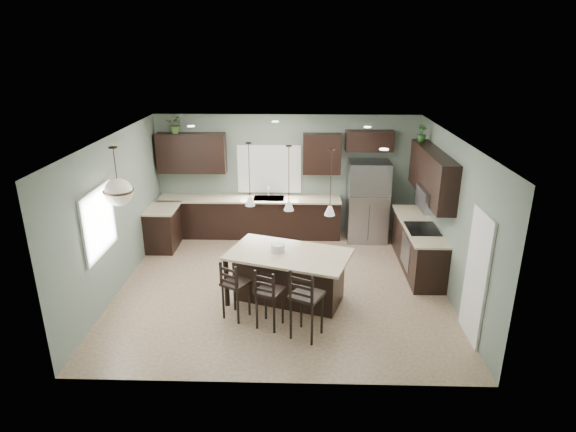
% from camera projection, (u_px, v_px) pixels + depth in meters
% --- Properties ---
extents(ground, '(6.00, 6.00, 0.00)m').
position_uv_depth(ground, '(282.00, 285.00, 9.08)').
color(ground, '#9E8466').
rests_on(ground, ground).
extents(pantry_door, '(0.04, 0.82, 2.04)m').
position_uv_depth(pantry_door, '(476.00, 277.00, 7.19)').
color(pantry_door, white).
rests_on(pantry_door, ground).
extents(window_back, '(1.35, 0.02, 1.00)m').
position_uv_depth(window_back, '(269.00, 169.00, 11.12)').
color(window_back, white).
rests_on(window_back, room_shell).
extents(window_left, '(0.02, 1.10, 1.00)m').
position_uv_depth(window_left, '(98.00, 222.00, 7.87)').
color(window_left, white).
rests_on(window_left, room_shell).
extents(left_return_cabs, '(0.60, 0.90, 0.90)m').
position_uv_depth(left_return_cabs, '(163.00, 229.00, 10.59)').
color(left_return_cabs, black).
rests_on(left_return_cabs, ground).
extents(left_return_countertop, '(0.66, 0.96, 0.04)m').
position_uv_depth(left_return_countertop, '(162.00, 208.00, 10.43)').
color(left_return_countertop, '#C2B692').
rests_on(left_return_countertop, left_return_cabs).
extents(back_lower_cabs, '(4.20, 0.60, 0.90)m').
position_uv_depth(back_lower_cabs, '(250.00, 218.00, 11.24)').
color(back_lower_cabs, black).
rests_on(back_lower_cabs, ground).
extents(back_countertop, '(4.20, 0.66, 0.04)m').
position_uv_depth(back_countertop, '(249.00, 199.00, 11.06)').
color(back_countertop, '#C2B692').
rests_on(back_countertop, back_lower_cabs).
extents(sink_inset, '(0.70, 0.45, 0.01)m').
position_uv_depth(sink_inset, '(269.00, 198.00, 11.05)').
color(sink_inset, gray).
rests_on(sink_inset, back_countertop).
extents(faucet, '(0.02, 0.02, 0.28)m').
position_uv_depth(faucet, '(269.00, 193.00, 10.97)').
color(faucet, silver).
rests_on(faucet, back_countertop).
extents(back_upper_left, '(1.55, 0.34, 0.90)m').
position_uv_depth(back_upper_left, '(192.00, 153.00, 10.88)').
color(back_upper_left, black).
rests_on(back_upper_left, room_shell).
extents(back_upper_right, '(0.85, 0.34, 0.90)m').
position_uv_depth(back_upper_right, '(322.00, 154.00, 10.80)').
color(back_upper_right, black).
rests_on(back_upper_right, room_shell).
extents(fridge_header, '(1.05, 0.34, 0.45)m').
position_uv_depth(fridge_header, '(369.00, 141.00, 10.67)').
color(fridge_header, black).
rests_on(fridge_header, room_shell).
extents(right_lower_cabs, '(0.60, 2.35, 0.90)m').
position_uv_depth(right_lower_cabs, '(418.00, 246.00, 9.67)').
color(right_lower_cabs, black).
rests_on(right_lower_cabs, ground).
extents(right_countertop, '(0.66, 2.35, 0.04)m').
position_uv_depth(right_countertop, '(419.00, 225.00, 9.51)').
color(right_countertop, '#C2B692').
rests_on(right_countertop, right_lower_cabs).
extents(cooktop, '(0.58, 0.75, 0.02)m').
position_uv_depth(cooktop, '(422.00, 229.00, 9.24)').
color(cooktop, black).
rests_on(cooktop, right_countertop).
extents(wall_oven_front, '(0.01, 0.72, 0.60)m').
position_uv_depth(wall_oven_front, '(405.00, 252.00, 9.42)').
color(wall_oven_front, gray).
rests_on(wall_oven_front, right_lower_cabs).
extents(right_upper_cabs, '(0.34, 2.35, 0.90)m').
position_uv_depth(right_upper_cabs, '(432.00, 174.00, 9.15)').
color(right_upper_cabs, black).
rests_on(right_upper_cabs, room_shell).
extents(microwave, '(0.40, 0.75, 0.40)m').
position_uv_depth(microwave, '(431.00, 199.00, 9.03)').
color(microwave, gray).
rests_on(microwave, right_upper_cabs).
extents(refrigerator, '(0.90, 0.74, 1.85)m').
position_uv_depth(refrigerator, '(368.00, 201.00, 10.87)').
color(refrigerator, gray).
rests_on(refrigerator, ground).
extents(kitchen_island, '(2.30, 1.74, 0.92)m').
position_uv_depth(kitchen_island, '(289.00, 277.00, 8.38)').
color(kitchen_island, black).
rests_on(kitchen_island, ground).
extents(serving_dish, '(0.24, 0.24, 0.14)m').
position_uv_depth(serving_dish, '(278.00, 248.00, 8.27)').
color(serving_dish, silver).
rests_on(serving_dish, kitchen_island).
extents(bar_stool_left, '(0.53, 0.53, 1.04)m').
position_uv_depth(bar_stool_left, '(236.00, 289.00, 7.87)').
color(bar_stool_left, black).
rests_on(bar_stool_left, ground).
extents(bar_stool_center, '(0.51, 0.51, 1.05)m').
position_uv_depth(bar_stool_center, '(270.00, 297.00, 7.61)').
color(bar_stool_center, black).
rests_on(bar_stool_center, ground).
extents(bar_stool_right, '(0.59, 0.59, 1.18)m').
position_uv_depth(bar_stool_right, '(307.00, 303.00, 7.32)').
color(bar_stool_right, black).
rests_on(bar_stool_right, ground).
extents(pendant_left, '(0.17, 0.17, 1.10)m').
position_uv_depth(pendant_left, '(249.00, 175.00, 7.99)').
color(pendant_left, white).
rests_on(pendant_left, room_shell).
extents(pendant_center, '(0.17, 0.17, 1.10)m').
position_uv_depth(pendant_center, '(289.00, 178.00, 7.77)').
color(pendant_center, white).
rests_on(pendant_center, room_shell).
extents(pendant_right, '(0.17, 0.17, 1.10)m').
position_uv_depth(pendant_right, '(331.00, 183.00, 7.55)').
color(pendant_right, white).
rests_on(pendant_right, room_shell).
extents(chandelier, '(0.49, 0.49, 0.98)m').
position_uv_depth(chandelier, '(117.00, 176.00, 7.65)').
color(chandelier, beige).
rests_on(chandelier, room_shell).
extents(plant_back_left, '(0.40, 0.36, 0.40)m').
position_uv_depth(plant_back_left, '(175.00, 124.00, 10.64)').
color(plant_back_left, '#395826').
rests_on(plant_back_left, back_upper_left).
extents(plant_right_wall, '(0.24, 0.24, 0.33)m').
position_uv_depth(plant_right_wall, '(422.00, 133.00, 9.82)').
color(plant_right_wall, '#2C5927').
rests_on(plant_right_wall, right_upper_cabs).
extents(room_shell, '(6.00, 6.00, 6.00)m').
position_uv_depth(room_shell, '(282.00, 200.00, 8.49)').
color(room_shell, slate).
rests_on(room_shell, ground).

